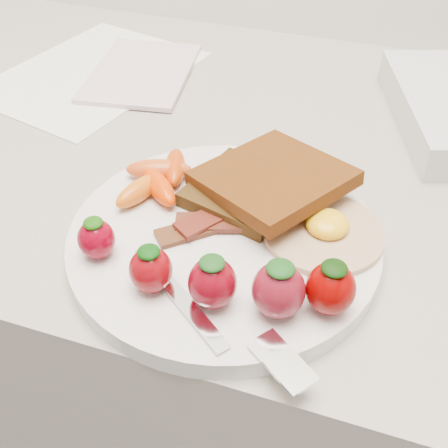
% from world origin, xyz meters
% --- Properties ---
extents(counter, '(2.00, 0.60, 0.90)m').
position_xyz_m(counter, '(0.00, 1.70, 0.45)').
color(counter, gray).
rests_on(counter, ground).
extents(plate, '(0.27, 0.27, 0.02)m').
position_xyz_m(plate, '(0.01, 1.53, 0.91)').
color(plate, silver).
rests_on(plate, counter).
extents(toast_lower, '(0.11, 0.11, 0.01)m').
position_xyz_m(toast_lower, '(0.02, 1.58, 0.93)').
color(toast_lower, black).
rests_on(toast_lower, plate).
extents(toast_upper, '(0.16, 0.16, 0.03)m').
position_xyz_m(toast_upper, '(0.04, 1.59, 0.94)').
color(toast_upper, '#412006').
rests_on(toast_upper, toast_lower).
extents(fried_egg, '(0.11, 0.11, 0.02)m').
position_xyz_m(fried_egg, '(0.10, 1.56, 0.92)').
color(fried_egg, beige).
rests_on(fried_egg, plate).
extents(bacon_strips, '(0.10, 0.10, 0.01)m').
position_xyz_m(bacon_strips, '(0.01, 1.54, 0.92)').
color(bacon_strips, '#341309').
rests_on(bacon_strips, plate).
extents(baby_carrots, '(0.07, 0.10, 0.02)m').
position_xyz_m(baby_carrots, '(-0.06, 1.57, 0.93)').
color(baby_carrots, '#CE4D18').
rests_on(baby_carrots, plate).
extents(strawberries, '(0.22, 0.06, 0.05)m').
position_xyz_m(strawberries, '(0.04, 1.46, 0.94)').
color(strawberries, maroon).
rests_on(strawberries, plate).
extents(fork, '(0.17, 0.10, 0.00)m').
position_xyz_m(fork, '(0.05, 1.44, 0.92)').
color(fork, white).
rests_on(fork, plate).
extents(paper_sheet, '(0.26, 0.31, 0.00)m').
position_xyz_m(paper_sheet, '(-0.26, 1.79, 0.90)').
color(paper_sheet, white).
rests_on(paper_sheet, counter).
extents(notepad, '(0.15, 0.20, 0.01)m').
position_xyz_m(notepad, '(-0.19, 1.81, 0.91)').
color(notepad, beige).
rests_on(notepad, paper_sheet).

